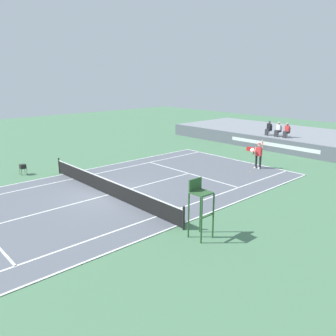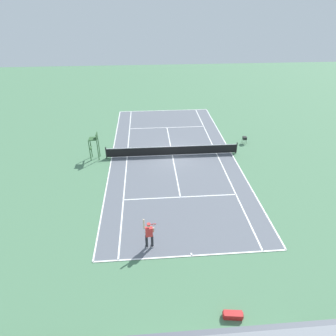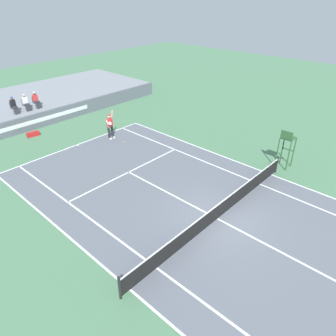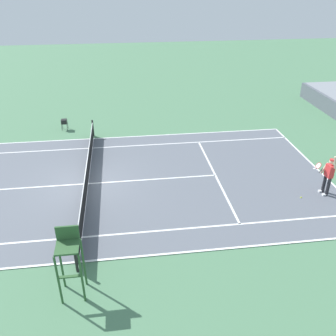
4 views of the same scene
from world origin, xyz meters
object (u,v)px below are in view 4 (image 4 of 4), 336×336
Objects in this scene: umpire_chair at (69,255)px; ball_hopper at (64,121)px; tennis_player at (328,175)px; tennis_ball at (301,197)px.

ball_hopper is (-14.15, -1.92, -0.98)m from umpire_chair.
tennis_player is 2.98× the size of ball_hopper.
tennis_player is 11.93m from umpire_chair.
tennis_player reaches higher than ball_hopper.
tennis_player is 16.15m from ball_hopper.
umpire_chair is at bearing -67.77° from tennis_player.
tennis_player reaches higher than tennis_ball.
umpire_chair reaches higher than tennis_ball.
umpire_chair is 14.31m from ball_hopper.
umpire_chair is at bearing -66.38° from tennis_ball.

